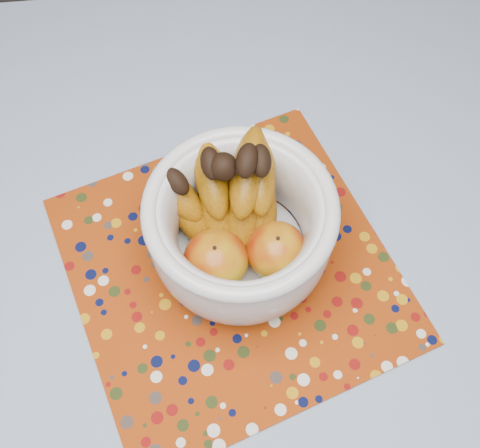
% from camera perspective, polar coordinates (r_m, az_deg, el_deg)
% --- Properties ---
extents(table, '(1.20, 1.20, 0.75)m').
position_cam_1_polar(table, '(0.85, -5.53, -12.75)').
color(table, brown).
rests_on(table, ground).
extents(tablecloth, '(1.32, 1.32, 0.01)m').
position_cam_1_polar(tablecloth, '(0.77, -6.06, -11.23)').
color(tablecloth, slate).
rests_on(tablecloth, table).
extents(placemat, '(0.54, 0.54, 0.00)m').
position_cam_1_polar(placemat, '(0.79, -0.93, -4.52)').
color(placemat, '#842D07').
rests_on(placemat, tablecloth).
extents(fruit_bowl, '(0.27, 0.25, 0.20)m').
position_cam_1_polar(fruit_bowl, '(0.73, -0.51, 0.52)').
color(fruit_bowl, silver).
rests_on(fruit_bowl, placemat).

